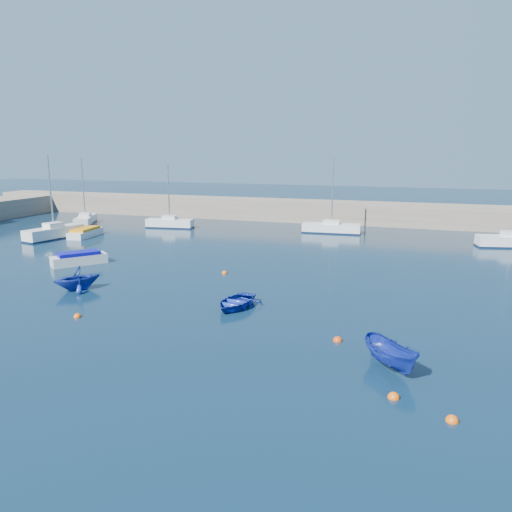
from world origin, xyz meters
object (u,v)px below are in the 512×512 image
(sailboat_4, at_px, (86,220))
(sailboat_3, at_px, (54,232))
(sailboat_6, at_px, (331,228))
(dinghy_right, at_px, (391,355))
(dinghy_center, at_px, (235,302))
(dinghy_left, at_px, (77,278))
(motorboat_1, at_px, (79,258))
(sailboat_5, at_px, (170,223))
(sailboat_7, at_px, (511,241))
(motorboat_2, at_px, (86,232))

(sailboat_4, bearing_deg, sailboat_3, -96.67)
(sailboat_6, xyz_separation_m, dinghy_right, (8.46, -33.81, 0.04))
(dinghy_center, bearing_deg, sailboat_6, 97.16)
(dinghy_center, xyz_separation_m, dinghy_left, (-11.19, 0.32, 0.43))
(motorboat_1, bearing_deg, sailboat_6, 91.12)
(sailboat_4, relative_size, motorboat_1, 1.90)
(sailboat_6, distance_m, dinghy_left, 30.24)
(sailboat_4, relative_size, sailboat_6, 0.96)
(sailboat_6, bearing_deg, sailboat_5, 93.97)
(sailboat_6, relative_size, dinghy_left, 2.78)
(sailboat_6, height_order, dinghy_left, sailboat_6)
(sailboat_7, bearing_deg, sailboat_6, 68.27)
(sailboat_3, relative_size, motorboat_1, 2.02)
(sailboat_6, height_order, dinghy_center, sailboat_6)
(sailboat_4, relative_size, dinghy_right, 2.53)
(sailboat_6, distance_m, sailboat_7, 17.68)
(sailboat_4, distance_m, dinghy_right, 49.33)
(motorboat_1, bearing_deg, sailboat_7, 67.54)
(sailboat_7, bearing_deg, motorboat_2, 87.79)
(motorboat_2, distance_m, dinghy_right, 40.08)
(motorboat_1, height_order, dinghy_center, motorboat_1)
(sailboat_5, bearing_deg, sailboat_7, -98.07)
(motorboat_1, height_order, dinghy_right, dinghy_right)
(sailboat_7, bearing_deg, dinghy_right, 150.97)
(motorboat_2, bearing_deg, sailboat_3, -145.50)
(sailboat_5, bearing_deg, motorboat_1, 178.98)
(motorboat_2, bearing_deg, motorboat_1, -61.71)
(sailboat_6, distance_m, dinghy_right, 34.85)
(sailboat_3, xyz_separation_m, dinghy_right, (34.97, -21.23, -0.05))
(sailboat_7, distance_m, dinghy_right, 32.36)
(motorboat_1, bearing_deg, sailboat_5, 134.83)
(sailboat_7, bearing_deg, motorboat_1, 106.22)
(sailboat_6, bearing_deg, sailboat_4, 92.39)
(sailboat_6, xyz_separation_m, motorboat_2, (-24.19, -10.55, -0.12))
(sailboat_3, distance_m, dinghy_center, 30.19)
(sailboat_4, height_order, motorboat_2, sailboat_4)
(dinghy_center, bearing_deg, dinghy_right, -23.36)
(motorboat_1, distance_m, dinghy_left, 7.77)
(sailboat_4, xyz_separation_m, dinghy_center, (29.31, -25.29, -0.19))
(sailboat_5, distance_m, dinghy_center, 31.50)
(motorboat_1, relative_size, dinghy_right, 1.33)
(sailboat_7, xyz_separation_m, motorboat_2, (-41.66, -7.82, -0.15))
(sailboat_5, height_order, dinghy_center, sailboat_5)
(sailboat_4, xyz_separation_m, sailboat_6, (29.96, 2.87, 0.02))
(sailboat_3, xyz_separation_m, dinghy_left, (14.67, -15.25, 0.12))
(sailboat_3, height_order, dinghy_right, sailboat_3)
(sailboat_4, bearing_deg, sailboat_5, -23.38)
(sailboat_3, height_order, motorboat_2, sailboat_3)
(sailboat_5, distance_m, sailboat_6, 18.79)
(sailboat_5, bearing_deg, sailboat_6, -90.35)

